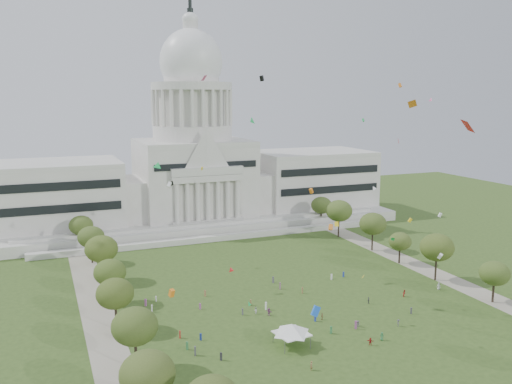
# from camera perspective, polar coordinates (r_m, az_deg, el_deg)

# --- Properties ---
(ground) EXTENTS (400.00, 400.00, 0.00)m
(ground) POSITION_cam_1_polar(r_m,az_deg,el_deg) (127.51, 7.83, -14.00)
(ground) COLOR #334C1C
(ground) RESTS_ON ground
(capitol) EXTENTS (160.00, 64.50, 91.30)m
(capitol) POSITION_cam_1_polar(r_m,az_deg,el_deg) (224.12, -6.59, 2.38)
(capitol) COLOR beige
(capitol) RESTS_ON ground
(path_left) EXTENTS (8.00, 160.00, 0.04)m
(path_left) POSITION_cam_1_polar(r_m,az_deg,el_deg) (140.90, -16.39, -11.93)
(path_left) COLOR gray
(path_left) RESTS_ON ground
(path_right) EXTENTS (8.00, 160.00, 0.04)m
(path_right) POSITION_cam_1_polar(r_m,az_deg,el_deg) (176.50, 16.64, -7.46)
(path_right) COLOR gray
(path_right) RESTS_ON ground
(row_tree_l_0) EXTENTS (8.85, 8.85, 12.59)m
(row_tree_l_0) POSITION_cam_1_polar(r_m,az_deg,el_deg) (90.80, -11.36, -18.26)
(row_tree_l_0) COLOR black
(row_tree_l_0) RESTS_ON ground
(row_tree_l_1) EXTENTS (8.86, 8.86, 12.59)m
(row_tree_l_1) POSITION_cam_1_polar(r_m,az_deg,el_deg) (107.63, -12.65, -13.64)
(row_tree_l_1) COLOR black
(row_tree_l_1) RESTS_ON ground
(row_tree_r_1) EXTENTS (7.58, 7.58, 10.78)m
(row_tree_r_1) POSITION_cam_1_polar(r_m,az_deg,el_deg) (150.85, 23.83, -7.85)
(row_tree_r_1) COLOR black
(row_tree_r_1) RESTS_ON ground
(row_tree_l_2) EXTENTS (8.42, 8.42, 11.97)m
(row_tree_l_2) POSITION_cam_1_polar(r_m,az_deg,el_deg) (126.36, -14.62, -10.31)
(row_tree_l_2) COLOR black
(row_tree_l_2) RESTS_ON ground
(row_tree_r_2) EXTENTS (9.55, 9.55, 13.58)m
(row_tree_r_2) POSITION_cam_1_polar(r_m,az_deg,el_deg) (162.23, 18.52, -5.55)
(row_tree_r_2) COLOR black
(row_tree_r_2) RESTS_ON ground
(row_tree_l_3) EXTENTS (8.12, 8.12, 11.55)m
(row_tree_l_3) POSITION_cam_1_polar(r_m,az_deg,el_deg) (142.18, -15.13, -8.16)
(row_tree_l_3) COLOR black
(row_tree_l_3) RESTS_ON ground
(row_tree_r_3) EXTENTS (7.01, 7.01, 9.98)m
(row_tree_r_3) POSITION_cam_1_polar(r_m,az_deg,el_deg) (175.81, 14.93, -5.05)
(row_tree_r_3) COLOR black
(row_tree_r_3) RESTS_ON ground
(row_tree_l_4) EXTENTS (9.29, 9.29, 13.21)m
(row_tree_l_4) POSITION_cam_1_polar(r_m,az_deg,el_deg) (159.49, -15.97, -5.78)
(row_tree_l_4) COLOR black
(row_tree_l_4) RESTS_ON ground
(row_tree_r_4) EXTENTS (9.19, 9.19, 13.06)m
(row_tree_r_4) POSITION_cam_1_polar(r_m,az_deg,el_deg) (187.72, 12.20, -3.29)
(row_tree_r_4) COLOR black
(row_tree_r_4) RESTS_ON ground
(row_tree_l_5) EXTENTS (8.33, 8.33, 11.85)m
(row_tree_l_5) POSITION_cam_1_polar(r_m,az_deg,el_deg) (177.55, -16.97, -4.56)
(row_tree_l_5) COLOR black
(row_tree_l_5) RESTS_ON ground
(row_tree_r_5) EXTENTS (9.82, 9.82, 13.96)m
(row_tree_r_5) POSITION_cam_1_polar(r_m,az_deg,el_deg) (203.48, 8.74, -1.97)
(row_tree_r_5) COLOR black
(row_tree_r_5) RESTS_ON ground
(row_tree_l_6) EXTENTS (8.19, 8.19, 11.64)m
(row_tree_l_6) POSITION_cam_1_polar(r_m,az_deg,el_deg) (195.06, -17.94, -3.36)
(row_tree_l_6) COLOR black
(row_tree_l_6) RESTS_ON ground
(row_tree_r_6) EXTENTS (8.42, 8.42, 11.97)m
(row_tree_r_6) POSITION_cam_1_polar(r_m,az_deg,el_deg) (220.20, 6.90, -1.40)
(row_tree_r_6) COLOR black
(row_tree_r_6) RESTS_ON ground
(event_tent) EXTENTS (10.14, 10.14, 4.94)m
(event_tent) POSITION_cam_1_polar(r_m,az_deg,el_deg) (117.04, 3.78, -14.15)
(event_tent) COLOR #4C4C4C
(event_tent) RESTS_ON ground
(person_0) EXTENTS (1.14, 1.07, 1.96)m
(person_0) POSITION_cam_1_polar(r_m,az_deg,el_deg) (157.13, 18.68, -9.37)
(person_0) COLOR silver
(person_0) RESTS_ON ground
(person_2) EXTENTS (1.06, 1.01, 1.87)m
(person_2) POSITION_cam_1_polar(r_m,az_deg,el_deg) (149.31, 15.36, -10.24)
(person_2) COLOR #B21E1E
(person_2) RESTS_ON ground
(person_3) EXTENTS (0.82, 1.09, 1.51)m
(person_3) POSITION_cam_1_polar(r_m,az_deg,el_deg) (128.80, 10.67, -13.47)
(person_3) COLOR #4C4C51
(person_3) RESTS_ON ground
(person_4) EXTENTS (0.79, 1.09, 1.66)m
(person_4) POSITION_cam_1_polar(r_m,az_deg,el_deg) (131.30, 6.96, -12.86)
(person_4) COLOR olive
(person_4) RESTS_ON ground
(person_5) EXTENTS (1.46, 1.85, 1.88)m
(person_5) POSITION_cam_1_polar(r_m,az_deg,el_deg) (132.58, 1.37, -12.50)
(person_5) COLOR #994C8C
(person_5) RESTS_ON ground
(person_6) EXTENTS (0.98, 1.07, 1.84)m
(person_6) POSITION_cam_1_polar(r_m,az_deg,el_deg) (123.31, 13.11, -14.58)
(person_6) COLOR #33723F
(person_6) RESTS_ON ground
(person_7) EXTENTS (0.84, 0.79, 1.87)m
(person_7) POSITION_cam_1_polar(r_m,az_deg,el_deg) (109.25, 5.84, -17.72)
(person_7) COLOR olive
(person_7) RESTS_ON ground
(person_8) EXTENTS (0.91, 0.65, 1.72)m
(person_8) POSITION_cam_1_polar(r_m,az_deg,el_deg) (133.52, -0.05, -12.37)
(person_8) COLOR silver
(person_8) RESTS_ON ground
(person_9) EXTENTS (1.02, 1.21, 1.66)m
(person_9) POSITION_cam_1_polar(r_m,az_deg,el_deg) (131.01, 14.75, -13.18)
(person_9) COLOR #4C4C51
(person_9) RESTS_ON ground
(person_10) EXTENTS (0.80, 1.11, 1.71)m
(person_10) POSITION_cam_1_polar(r_m,az_deg,el_deg) (142.59, 11.77, -11.10)
(person_10) COLOR #4C4C51
(person_10) RESTS_ON ground
(person_11) EXTENTS (1.56, 1.36, 1.62)m
(person_11) POSITION_cam_1_polar(r_m,az_deg,el_deg) (120.76, 11.95, -15.14)
(person_11) COLOR #B21E1E
(person_11) RESTS_ON ground
(distant_crowd) EXTENTS (59.03, 38.28, 1.95)m
(distant_crowd) POSITION_cam_1_polar(r_m,az_deg,el_deg) (134.29, -0.20, -12.23)
(distant_crowd) COLOR #4C4C51
(distant_crowd) RESTS_ON ground
(kite_swarm) EXTENTS (90.49, 103.41, 53.77)m
(kite_swarm) POSITION_cam_1_polar(r_m,az_deg,el_deg) (125.48, 7.15, -1.42)
(kite_swarm) COLOR green
(kite_swarm) RESTS_ON ground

